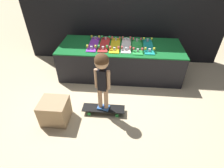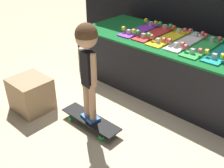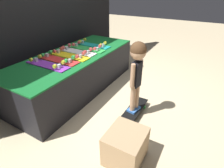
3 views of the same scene
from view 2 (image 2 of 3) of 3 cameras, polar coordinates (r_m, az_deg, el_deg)
The scene contains 11 objects.
ground_plane at distance 2.87m, azimuth 6.39°, elevation -5.55°, with size 16.00×16.00×0.00m, color beige.
display_rack at distance 3.16m, azimuth 13.24°, elevation 3.82°, with size 2.35×0.90×0.62m.
skateboard_purple_on_rack at distance 3.31m, azimuth 6.14°, elevation 11.77°, with size 0.18×0.68×0.09m.
skateboard_red_on_rack at distance 3.20m, azimuth 9.26°, elevation 10.95°, with size 0.18×0.68×0.09m.
skateboard_yellow_on_rack at distance 3.08m, azimuth 12.25°, elevation 9.90°, with size 0.18×0.68×0.09m.
skateboard_white_on_rack at distance 3.00m, azimuth 15.84°, elevation 8.94°, with size 0.18×0.68×0.09m.
skateboard_green_on_rack at distance 2.89m, azimuth 19.11°, elevation 7.61°, with size 0.18×0.68×0.09m.
skateboard_teal_on_rack at distance 2.85m, azimuth 23.10°, elevation 6.51°, with size 0.18×0.68×0.09m.
skateboard_on_floor at distance 2.59m, azimuth -4.68°, elevation -7.83°, with size 0.66×0.18×0.09m.
child at distance 2.24m, azimuth -5.39°, elevation 6.14°, with size 0.23×0.19×0.95m.
storage_box at distance 2.91m, azimuth -17.20°, elevation -2.08°, with size 0.39×0.36×0.36m.
Camera 2 is at (1.33, -1.93, 1.64)m, focal length 42.00 mm.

